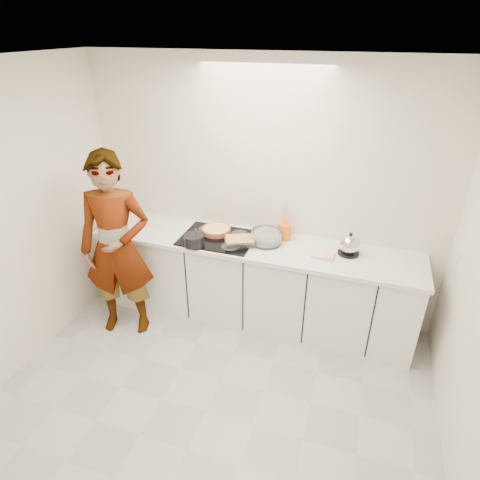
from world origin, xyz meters
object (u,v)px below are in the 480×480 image
(mixing_bowl, at_px, (267,237))
(kettle, at_px, (349,245))
(baking_dish, at_px, (240,240))
(saucepan, at_px, (194,240))
(utensil_crock, at_px, (285,231))
(hob, at_px, (218,238))
(tart_dish, at_px, (216,230))
(cook, at_px, (117,248))

(mixing_bowl, xyz_separation_m, kettle, (0.78, 0.03, 0.03))
(baking_dish, bearing_deg, saucepan, -157.44)
(saucepan, xyz_separation_m, baking_dish, (0.40, 0.17, -0.02))
(mixing_bowl, relative_size, utensil_crock, 1.82)
(hob, distance_m, saucepan, 0.28)
(tart_dish, distance_m, baking_dish, 0.34)
(baking_dish, relative_size, utensil_crock, 2.15)
(tart_dish, relative_size, saucepan, 1.84)
(hob, bearing_deg, tart_dish, 119.75)
(tart_dish, relative_size, utensil_crock, 2.30)
(tart_dish, distance_m, kettle, 1.32)
(mixing_bowl, distance_m, cook, 1.43)
(baking_dish, height_order, mixing_bowl, mixing_bowl)
(baking_dish, relative_size, cook, 0.19)
(mixing_bowl, bearing_deg, saucepan, -156.36)
(baking_dish, xyz_separation_m, mixing_bowl, (0.24, 0.11, 0.02))
(mixing_bowl, height_order, utensil_crock, utensil_crock)
(mixing_bowl, height_order, kettle, kettle)
(utensil_crock, height_order, cook, cook)
(tart_dish, height_order, baking_dish, baking_dish)
(hob, height_order, kettle, kettle)
(hob, xyz_separation_m, tart_dish, (-0.05, 0.10, 0.03))
(tart_dish, relative_size, kettle, 1.71)
(baking_dish, xyz_separation_m, kettle, (1.01, 0.15, 0.05))
(hob, bearing_deg, mixing_bowl, 6.95)
(hob, distance_m, baking_dish, 0.26)
(kettle, distance_m, cook, 2.18)
(mixing_bowl, xyz_separation_m, utensil_crock, (0.15, 0.15, 0.02))
(saucepan, height_order, kettle, kettle)
(tart_dish, distance_m, saucepan, 0.33)
(baking_dish, relative_size, kettle, 1.59)
(baking_dish, bearing_deg, utensil_crock, 34.06)
(tart_dish, xyz_separation_m, kettle, (1.31, -0.00, 0.05))
(hob, relative_size, saucepan, 3.46)
(mixing_bowl, distance_m, utensil_crock, 0.21)
(hob, height_order, tart_dish, tart_dish)
(saucepan, distance_m, utensil_crock, 0.89)
(saucepan, height_order, utensil_crock, saucepan)
(tart_dish, xyz_separation_m, saucepan, (-0.10, -0.32, 0.03))
(tart_dish, bearing_deg, hob, -60.25)
(hob, bearing_deg, utensil_crock, 18.04)
(kettle, relative_size, cook, 0.12)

